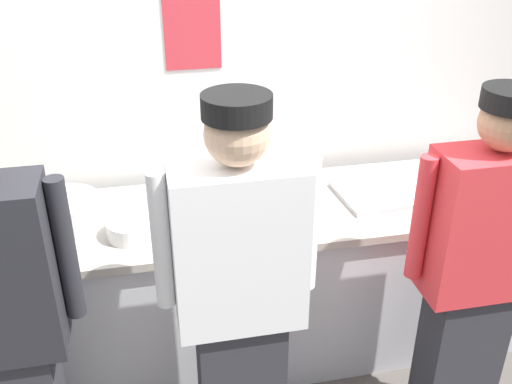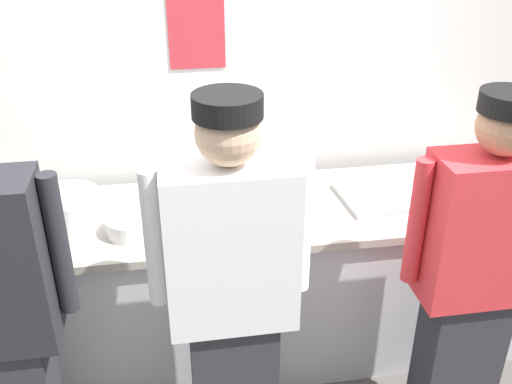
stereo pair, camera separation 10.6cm
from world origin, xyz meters
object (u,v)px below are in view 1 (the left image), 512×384
Objects in this scene: chef_far_right at (476,269)px; plate_stack_front at (199,215)px; mixing_bowl_steel at (65,212)px; squeeze_bottle_primary at (16,207)px; chef_center at (240,296)px; deli_cup at (188,187)px; sheet_tray at (389,192)px; plate_stack_rear at (133,227)px.

chef_far_right is 1.26m from plate_stack_front.
squeeze_bottle_primary is (-0.22, 0.03, 0.04)m from mixing_bowl_steel.
mixing_bowl_steel is at bearing 156.65° from chef_far_right.
chef_center is at bearing -83.37° from plate_stack_front.
chef_center reaches higher than mixing_bowl_steel.
squeeze_bottle_primary is 2.39× the size of deli_cup.
squeeze_bottle_primary is at bearing 178.16° from sheet_tray.
chef_far_right is 2.06m from squeeze_bottle_primary.
chef_center reaches higher than plate_stack_front.
chef_center is 8.05× the size of squeeze_bottle_primary.
chef_center is 1.03× the size of chef_far_right.
plate_stack_front is at bearing -176.12° from sheet_tray.
chef_center is 7.14× the size of plate_stack_rear.
chef_far_right is 8.44× the size of plate_stack_front.
mixing_bowl_steel is at bearing 151.71° from plate_stack_rear.
plate_stack_rear is 0.35m from mixing_bowl_steel.
chef_center reaches higher than plate_stack_rear.
deli_cup is at bearing 95.23° from plate_stack_front.
chef_center is at bearing -56.41° from plate_stack_rear.
chef_center is 8.69× the size of plate_stack_front.
squeeze_bottle_primary is at bearing 172.08° from mixing_bowl_steel.
chef_far_right is 3.21× the size of sheet_tray.
chef_far_right is 6.93× the size of plate_stack_rear.
chef_center reaches higher than sheet_tray.
deli_cup reaches higher than plate_stack_rear.
plate_stack_front is 0.28m from deli_cup.
mixing_bowl_steel reaches higher than plate_stack_rear.
sheet_tray is at bearing 38.12° from chef_center.
squeeze_bottle_primary is at bearing 159.57° from plate_stack_rear.
plate_stack_rear is 1.31m from sheet_tray.
plate_stack_rear is (-0.31, -0.07, 0.01)m from plate_stack_front.
chef_center is at bearing -83.78° from deli_cup.
plate_stack_rear is at bearing -28.29° from mixing_bowl_steel.
mixing_bowl_steel is 1.50× the size of squeeze_bottle_primary.
chef_far_right is 5.20× the size of mixing_bowl_steel.
plate_stack_front is 0.38× the size of sheet_tray.
chef_far_right is 1.44m from deli_cup.
mixing_bowl_steel reaches higher than plate_stack_front.
deli_cup is at bearing 168.39° from sheet_tray.
plate_stack_rear is at bearing 123.59° from chef_center.
chef_far_right is 7.81× the size of squeeze_bottle_primary.
deli_cup is at bearing 50.28° from plate_stack_rear.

